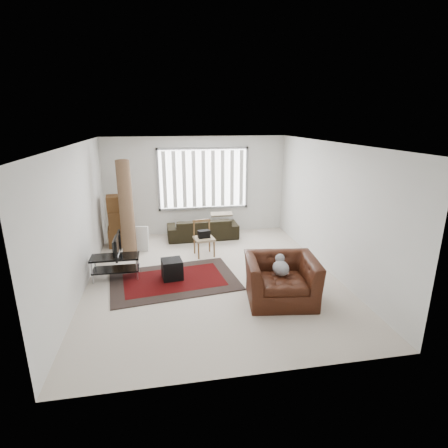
# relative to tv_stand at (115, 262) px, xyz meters

# --- Properties ---
(room) EXTENTS (6.00, 6.02, 2.71)m
(room) POSITION_rel_tv_stand_xyz_m (1.98, 0.25, 1.41)
(room) COLOR beige
(room) RESTS_ON ground
(persian_rug) EXTENTS (2.68, 1.97, 0.02)m
(persian_rug) POSITION_rel_tv_stand_xyz_m (1.16, -0.33, -0.34)
(persian_rug) COLOR black
(persian_rug) RESTS_ON ground
(tv_stand) EXTENTS (0.96, 0.43, 0.48)m
(tv_stand) POSITION_rel_tv_stand_xyz_m (0.00, 0.00, 0.00)
(tv_stand) COLOR black
(tv_stand) RESTS_ON ground
(tv) EXTENTS (0.10, 0.78, 0.45)m
(tv) POSITION_rel_tv_stand_xyz_m (-0.00, 0.00, 0.36)
(tv) COLOR black
(tv) RESTS_ON tv_stand
(subwoofer) EXTENTS (0.44, 0.44, 0.40)m
(subwoofer) POSITION_rel_tv_stand_xyz_m (1.13, -0.25, -0.13)
(subwoofer) COLOR black
(subwoofer) RESTS_ON persian_rug
(moving_boxes) EXTENTS (0.58, 0.54, 1.31)m
(moving_boxes) POSITION_rel_tv_stand_xyz_m (-0.13, 1.99, 0.26)
(moving_boxes) COLOR brown
(moving_boxes) RESTS_ON ground
(white_flatpack) EXTENTS (0.50, 0.24, 0.62)m
(white_flatpack) POSITION_rel_tv_stand_xyz_m (0.37, 1.51, -0.03)
(white_flatpack) COLOR silver
(white_flatpack) RESTS_ON ground
(rolled_rug) EXTENTS (0.45, 0.97, 2.25)m
(rolled_rug) POSITION_rel_tv_stand_xyz_m (0.15, 1.51, 0.78)
(rolled_rug) COLOR brown
(rolled_rug) RESTS_ON ground
(sofa) EXTENTS (1.92, 0.86, 0.73)m
(sofa) POSITION_rel_tv_stand_xyz_m (2.05, 2.19, 0.02)
(sofa) COLOR black
(sofa) RESTS_ON ground
(side_chair) EXTENTS (0.51, 0.51, 0.84)m
(side_chair) POSITION_rel_tv_stand_xyz_m (1.93, 0.95, 0.12)
(side_chair) COLOR #958162
(side_chair) RESTS_ON ground
(armchair) EXTENTS (1.37, 1.23, 0.92)m
(armchair) POSITION_rel_tv_stand_xyz_m (3.02, -1.46, 0.12)
(armchair) COLOR #38170B
(armchair) RESTS_ON ground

